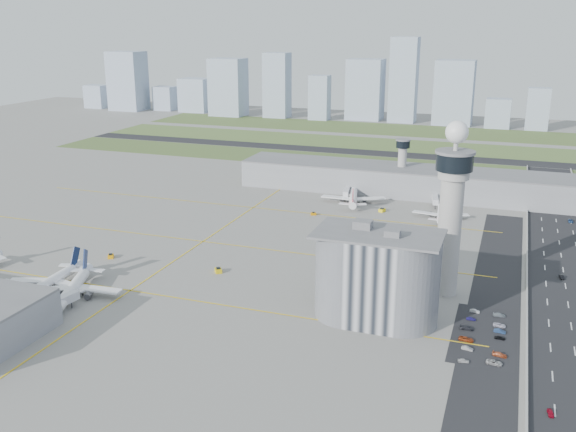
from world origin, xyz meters
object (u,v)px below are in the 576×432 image
(car_lot_3, at_px, (467,328))
(tug_5, at_px, (382,210))
(airplane_near_c, at_px, (71,283))
(car_lot_1, at_px, (467,348))
(car_lot_4, at_px, (471,319))
(car_lot_9, at_px, (500,331))
(car_lot_6, at_px, (494,362))
(car_lot_11, at_px, (499,315))
(car_lot_7, at_px, (500,355))
(car_lot_8, at_px, (500,338))
(car_lot_10, at_px, (499,325))
(jet_bridge_near_2, at_px, (46,312))
(car_hw_4, at_px, (540,191))
(airplane_near_b, at_px, (47,277))
(airplane_far_a, at_px, (354,192))
(car_hw_0, at_px, (551,413))
(car_lot_5, at_px, (475,311))
(tug_2, at_px, (111,256))
(tug_3, at_px, (218,270))
(car_hw_1, at_px, (562,277))
(car_lot_2, at_px, (466,339))
(airplane_far_b, at_px, (441,208))
(admin_building, at_px, (377,277))
(control_tower, at_px, (451,203))
(secondary_tower, at_px, (402,161))
(jet_bridge_far_0, at_px, (347,191))
(tug_4, at_px, (313,213))
(tug_1, at_px, (52,291))
(jet_bridge_far_1, at_px, (434,198))
(car_lot_0, at_px, (463,361))

(car_lot_3, bearing_deg, tug_5, 23.10)
(airplane_near_c, height_order, car_lot_1, airplane_near_c)
(car_lot_3, bearing_deg, car_lot_4, -6.10)
(car_lot_1, bearing_deg, car_lot_9, -20.69)
(car_lot_6, xyz_separation_m, car_lot_11, (0.14, 34.30, -0.05))
(car_lot_3, distance_m, car_lot_7, 18.45)
(car_lot_11, bearing_deg, car_lot_4, 117.85)
(car_lot_8, height_order, car_lot_10, car_lot_10)
(jet_bridge_near_2, height_order, car_hw_4, jet_bridge_near_2)
(airplane_near_b, bearing_deg, airplane_near_c, 75.97)
(airplane_far_a, height_order, car_hw_0, airplane_far_a)
(car_hw_4, bearing_deg, car_lot_10, -98.47)
(car_lot_5, distance_m, car_lot_9, 15.78)
(airplane_far_a, relative_size, car_lot_1, 12.02)
(airplane_near_b, relative_size, jet_bridge_near_2, 2.90)
(tug_2, bearing_deg, airplane_near_b, 59.54)
(car_lot_5, xyz_separation_m, car_lot_6, (8.08, -34.76, 0.09))
(tug_3, relative_size, car_hw_1, 0.91)
(airplane_far_a, relative_size, car_lot_2, 9.03)
(tug_3, relative_size, car_lot_1, 1.02)
(car_lot_8, height_order, car_hw_4, car_hw_4)
(airplane_near_b, xyz_separation_m, car_lot_11, (160.66, 34.48, -5.08))
(airplane_far_b, xyz_separation_m, car_lot_6, (33.37, -146.74, -4.11))
(admin_building, height_order, tug_2, admin_building)
(control_tower, distance_m, car_lot_5, 38.99)
(airplane_near_b, relative_size, car_hw_0, 11.58)
(airplane_near_b, height_order, car_hw_0, airplane_near_b)
(secondary_tower, bearing_deg, jet_bridge_far_0, -147.26)
(secondary_tower, relative_size, car_lot_11, 7.57)
(airplane_near_b, xyz_separation_m, car_lot_10, (161.00, 26.44, -5.12))
(control_tower, height_order, car_lot_5, control_tower)
(tug_4, relative_size, car_lot_3, 0.63)
(tug_3, relative_size, car_lot_2, 0.77)
(airplane_far_a, bearing_deg, car_hw_1, -140.82)
(airplane_near_c, distance_m, car_lot_10, 151.33)
(car_lot_10, relative_size, car_lot_11, 0.97)
(tug_3, bearing_deg, car_hw_4, 20.17)
(car_lot_1, bearing_deg, secondary_tower, 25.89)
(car_lot_3, xyz_separation_m, car_lot_8, (10.51, -3.33, -0.09))
(tug_1, xyz_separation_m, car_lot_1, (149.92, 7.26, -0.30))
(car_lot_4, xyz_separation_m, car_lot_7, (10.13, -22.65, 0.08))
(car_lot_9, relative_size, car_lot_10, 0.92)
(admin_building, xyz_separation_m, car_lot_1, (31.68, -12.32, -14.72))
(car_lot_3, distance_m, car_hw_4, 201.31)
(airplane_near_c, xyz_separation_m, car_lot_7, (149.30, 8.19, -5.36))
(airplane_far_b, distance_m, tug_5, 30.82)
(car_hw_0, bearing_deg, jet_bridge_far_1, 97.05)
(airplane_far_b, relative_size, car_lot_3, 7.58)
(jet_bridge_far_0, height_order, car_lot_0, jet_bridge_far_0)
(tug_3, relative_size, tug_4, 1.27)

